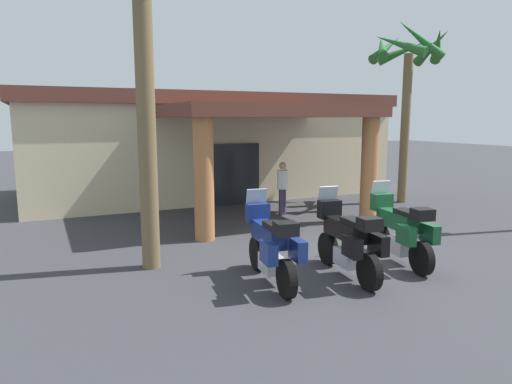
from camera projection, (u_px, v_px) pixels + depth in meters
name	position (u px, v px, depth m)	size (l,w,h in m)	color
ground_plane	(355.00, 255.00, 10.10)	(80.00, 80.00, 0.00)	#38383D
motel_building	(207.00, 143.00, 18.30)	(13.84, 10.74, 3.85)	beige
motorcycle_blue	(271.00, 246.00, 8.28)	(0.79, 2.21, 1.61)	black
motorcycle_black	(348.00, 241.00, 8.63)	(0.78, 2.21, 1.61)	black
motorcycle_green	(401.00, 230.00, 9.42)	(0.88, 2.20, 1.61)	black
pedestrian	(283.00, 185.00, 14.15)	(0.46, 0.33, 1.64)	#3F334C
palm_tree_roadside	(142.00, 26.00, 8.53)	(2.28, 2.45, 6.49)	brown
palm_tree_near_portico	(408.00, 66.00, 15.78)	(2.79, 2.78, 6.12)	brown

